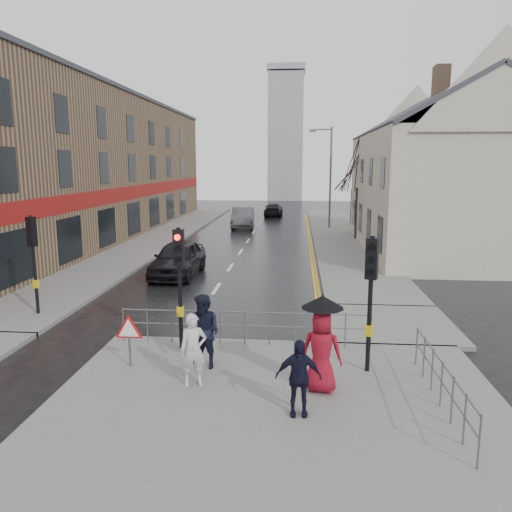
% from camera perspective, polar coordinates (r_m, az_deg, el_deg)
% --- Properties ---
extents(ground, '(120.00, 120.00, 0.00)m').
position_cam_1_polar(ground, '(14.35, -9.47, -11.03)').
color(ground, black).
rests_on(ground, ground).
extents(near_pavement, '(10.00, 9.00, 0.14)m').
position_cam_1_polar(near_pavement, '(10.75, 2.13, -18.18)').
color(near_pavement, '#605E5B').
rests_on(near_pavement, ground).
extents(left_pavement, '(4.00, 44.00, 0.14)m').
position_cam_1_polar(left_pavement, '(37.62, -10.54, 2.40)').
color(left_pavement, '#605E5B').
rests_on(left_pavement, ground).
extents(right_pavement, '(4.00, 40.00, 0.14)m').
position_cam_1_polar(right_pavement, '(38.40, 9.37, 2.59)').
color(right_pavement, '#605E5B').
rests_on(right_pavement, ground).
extents(pavement_bridge_right, '(4.00, 4.20, 0.14)m').
position_cam_1_polar(pavement_bridge_right, '(17.02, 15.15, -7.54)').
color(pavement_bridge_right, '#605E5B').
rests_on(pavement_bridge_right, ground).
extents(building_left_terrace, '(8.00, 42.00, 10.00)m').
position_cam_1_polar(building_left_terrace, '(38.18, -19.30, 9.54)').
color(building_left_terrace, brown).
rests_on(building_left_terrace, ground).
extents(building_right_cream, '(9.00, 16.40, 10.10)m').
position_cam_1_polar(building_right_cream, '(32.10, 20.57, 9.00)').
color(building_right_cream, '#B1AA9B').
rests_on(building_right_cream, ground).
extents(church_tower, '(5.00, 5.00, 18.00)m').
position_cam_1_polar(church_tower, '(75.05, 3.41, 13.31)').
color(church_tower, '#95989E').
rests_on(church_tower, ground).
extents(traffic_signal_near_left, '(0.28, 0.27, 3.40)m').
position_cam_1_polar(traffic_signal_near_left, '(13.79, -8.77, -1.23)').
color(traffic_signal_near_left, black).
rests_on(traffic_signal_near_left, near_pavement).
extents(traffic_signal_near_right, '(0.34, 0.33, 3.40)m').
position_cam_1_polar(traffic_signal_near_right, '(12.37, 13.00, -2.72)').
color(traffic_signal_near_right, black).
rests_on(traffic_signal_near_right, near_pavement).
extents(traffic_signal_far_left, '(0.34, 0.33, 3.40)m').
position_cam_1_polar(traffic_signal_far_left, '(18.46, -24.13, 0.92)').
color(traffic_signal_far_left, black).
rests_on(traffic_signal_far_left, left_pavement).
extents(guard_railing_front, '(7.14, 0.04, 1.00)m').
position_cam_1_polar(guard_railing_front, '(14.29, -1.31, -7.32)').
color(guard_railing_front, '#595B5E').
rests_on(guard_railing_front, near_pavement).
extents(guard_railing_side, '(0.04, 4.54, 1.00)m').
position_cam_1_polar(guard_railing_side, '(11.50, 20.50, -12.60)').
color(guard_railing_side, '#595B5E').
rests_on(guard_railing_side, near_pavement).
extents(warning_sign, '(0.80, 0.07, 1.35)m').
position_cam_1_polar(warning_sign, '(13.14, -14.32, -8.44)').
color(warning_sign, '#595B5E').
rests_on(warning_sign, near_pavement).
extents(street_lamp, '(1.83, 0.25, 8.00)m').
position_cam_1_polar(street_lamp, '(41.00, 8.27, 9.62)').
color(street_lamp, '#595B5E').
rests_on(street_lamp, right_pavement).
extents(tree_near, '(2.40, 2.40, 6.58)m').
position_cam_1_polar(tree_near, '(35.17, 11.65, 10.10)').
color(tree_near, black).
rests_on(tree_near, right_pavement).
extents(tree_far, '(2.40, 2.40, 5.64)m').
position_cam_1_polar(tree_far, '(43.18, 11.03, 9.19)').
color(tree_far, black).
rests_on(tree_far, right_pavement).
extents(pedestrian_a, '(0.71, 0.57, 1.71)m').
position_cam_1_polar(pedestrian_a, '(11.82, -7.18, -10.60)').
color(pedestrian_a, '#B9B9B5').
rests_on(pedestrian_a, near_pavement).
extents(pedestrian_b, '(1.15, 1.07, 1.88)m').
position_cam_1_polar(pedestrian_b, '(12.73, -5.97, -8.58)').
color(pedestrian_b, black).
rests_on(pedestrian_b, near_pavement).
extents(pedestrian_with_umbrella, '(1.03, 0.96, 2.23)m').
position_cam_1_polar(pedestrian_with_umbrella, '(11.41, 7.51, -9.68)').
color(pedestrian_with_umbrella, maroon).
rests_on(pedestrian_with_umbrella, near_pavement).
extents(pedestrian_d, '(0.97, 0.45, 1.61)m').
position_cam_1_polar(pedestrian_d, '(10.48, 4.86, -13.66)').
color(pedestrian_d, black).
rests_on(pedestrian_d, near_pavement).
extents(car_parked, '(2.09, 4.89, 1.65)m').
position_cam_1_polar(car_parked, '(23.86, -8.90, -0.30)').
color(car_parked, black).
rests_on(car_parked, ground).
extents(car_mid, '(2.11, 5.19, 1.68)m').
position_cam_1_polar(car_mid, '(41.81, -1.52, 4.42)').
color(car_mid, '#434548').
rests_on(car_mid, ground).
extents(car_far, '(1.84, 4.44, 1.28)m').
position_cam_1_polar(car_far, '(51.28, 2.01, 5.31)').
color(car_far, black).
rests_on(car_far, ground).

